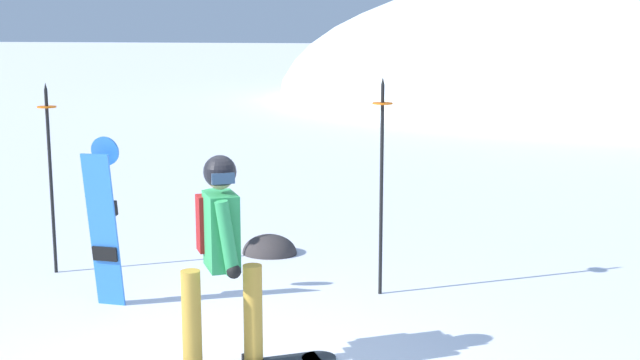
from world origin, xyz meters
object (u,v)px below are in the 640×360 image
object	(u,v)px
piste_marker_near	(382,173)
rock_dark	(270,253)
spare_snowboard	(104,222)
snowboarder_main	(221,257)
piste_marker_far	(50,166)

from	to	relation	value
piste_marker_near	rock_dark	bearing A→B (deg)	142.67
spare_snowboard	piste_marker_near	xyz separation A→B (m)	(2.47, 1.06, 0.40)
snowboarder_main	spare_snowboard	xyz separation A→B (m)	(-1.63, 1.16, -0.08)
rock_dark	snowboarder_main	bearing A→B (deg)	-78.14
spare_snowboard	rock_dark	distance (m)	2.56
snowboarder_main	spare_snowboard	bearing A→B (deg)	144.53
rock_dark	piste_marker_far	bearing A→B (deg)	-146.76
spare_snowboard	piste_marker_far	world-z (taller)	piste_marker_far
rock_dark	spare_snowboard	bearing A→B (deg)	-112.16
piste_marker_far	rock_dark	distance (m)	2.71
spare_snowboard	piste_marker_near	world-z (taller)	piste_marker_near
snowboarder_main	piste_marker_far	size ratio (longest dim) A/B	0.82
snowboarder_main	rock_dark	size ratio (longest dim) A/B	2.60
snowboarder_main	spare_snowboard	world-z (taller)	snowboarder_main
piste_marker_far	snowboarder_main	bearing A→B (deg)	-36.94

